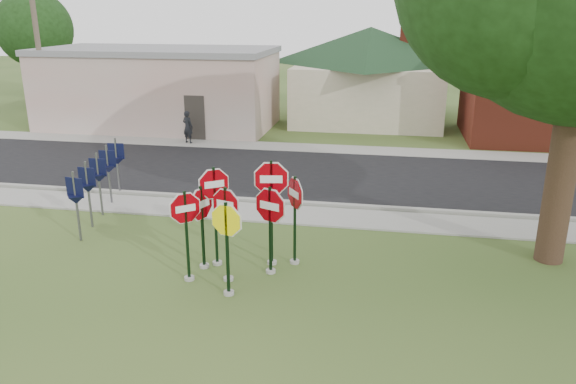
% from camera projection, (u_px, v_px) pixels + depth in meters
% --- Properties ---
extents(ground, '(120.00, 120.00, 0.00)m').
position_uv_depth(ground, '(229.00, 300.00, 12.45)').
color(ground, '#314C1C').
rests_on(ground, ground).
extents(sidewalk_near, '(60.00, 1.60, 0.06)m').
position_uv_depth(sidewalk_near, '(278.00, 214.00, 17.58)').
color(sidewalk_near, gray).
rests_on(sidewalk_near, ground).
extents(road, '(60.00, 7.00, 0.04)m').
position_uv_depth(road, '(301.00, 174.00, 21.79)').
color(road, black).
rests_on(road, ground).
extents(sidewalk_far, '(60.00, 1.60, 0.06)m').
position_uv_depth(sidewalk_far, '(315.00, 148.00, 25.81)').
color(sidewalk_far, gray).
rests_on(sidewalk_far, ground).
extents(curb, '(60.00, 0.20, 0.14)m').
position_uv_depth(curb, '(284.00, 202.00, 18.50)').
color(curb, gray).
rests_on(curb, ground).
extents(stop_sign_center, '(0.93, 0.31, 2.42)m').
position_uv_depth(stop_sign_center, '(226.00, 223.00, 12.89)').
color(stop_sign_center, gray).
rests_on(stop_sign_center, ground).
extents(stop_sign_yellow, '(1.01, 0.24, 2.30)m').
position_uv_depth(stop_sign_yellow, '(227.00, 238.00, 12.26)').
color(stop_sign_yellow, gray).
rests_on(stop_sign_yellow, ground).
extents(stop_sign_left, '(0.80, 0.66, 2.32)m').
position_uv_depth(stop_sign_left, '(186.00, 225.00, 12.93)').
color(stop_sign_left, gray).
rests_on(stop_sign_left, ground).
extents(stop_sign_right, '(1.08, 0.47, 2.32)m').
position_uv_depth(stop_sign_right, '(270.00, 218.00, 13.29)').
color(stop_sign_right, gray).
rests_on(stop_sign_right, ground).
extents(stop_sign_back_right, '(1.16, 0.24, 2.83)m').
position_uv_depth(stop_sign_back_right, '(271.00, 196.00, 13.64)').
color(stop_sign_back_right, gray).
rests_on(stop_sign_back_right, ground).
extents(stop_sign_back_left, '(0.87, 0.63, 2.66)m').
position_uv_depth(stop_sign_back_left, '(215.00, 202.00, 13.66)').
color(stop_sign_back_left, gray).
rests_on(stop_sign_back_left, ground).
extents(stop_sign_far_right, '(0.65, 0.90, 2.42)m').
position_uv_depth(stop_sign_far_right, '(295.00, 208.00, 13.78)').
color(stop_sign_far_right, gray).
rests_on(stop_sign_far_right, ground).
extents(stop_sign_far_left, '(0.42, 1.06, 2.24)m').
position_uv_depth(stop_sign_far_left, '(202.00, 217.00, 13.59)').
color(stop_sign_far_left, gray).
rests_on(stop_sign_far_left, ground).
extents(route_sign_row, '(1.43, 4.63, 2.00)m').
position_uv_depth(route_sign_row, '(99.00, 177.00, 17.20)').
color(route_sign_row, '#59595E').
rests_on(route_sign_row, ground).
extents(building_stucco, '(12.20, 6.20, 4.20)m').
position_uv_depth(building_stucco, '(159.00, 87.00, 30.14)').
color(building_stucco, beige).
rests_on(building_stucco, ground).
extents(building_house, '(11.60, 11.60, 6.20)m').
position_uv_depth(building_house, '(370.00, 55.00, 31.54)').
color(building_house, beige).
rests_on(building_house, ground).
extents(building_brick, '(10.20, 6.20, 4.75)m').
position_uv_depth(building_brick, '(575.00, 91.00, 26.95)').
color(building_brick, maroon).
rests_on(building_brick, ground).
extents(utility_pole_near, '(2.20, 0.26, 9.50)m').
position_uv_depth(utility_pole_near, '(37.00, 34.00, 27.51)').
color(utility_pole_near, '#4F4235').
rests_on(utility_pole_near, ground).
extents(bg_tree_left, '(4.90, 4.90, 7.35)m').
position_uv_depth(bg_tree_left, '(34.00, 29.00, 36.79)').
color(bg_tree_left, black).
rests_on(bg_tree_left, ground).
extents(pedestrian, '(0.65, 0.54, 1.53)m').
position_uv_depth(pedestrian, '(188.00, 127.00, 26.55)').
color(pedestrian, black).
rests_on(pedestrian, sidewalk_far).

